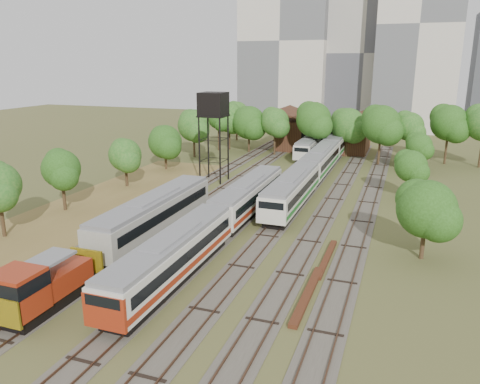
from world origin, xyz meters
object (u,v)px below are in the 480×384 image
at_px(water_tower, 213,107).
at_px(shunter_locomotive, 39,287).
at_px(railcar_green_set, 320,161).
at_px(railcar_red_set, 217,221).

bearing_deg(water_tower, shunter_locomotive, -85.28).
xyz_separation_m(shunter_locomotive, water_tower, (-3.00, 36.37, 8.41)).
bearing_deg(shunter_locomotive, railcar_green_set, 77.57).
xyz_separation_m(railcar_red_set, railcar_green_set, (4.00, 29.64, 0.08)).
height_order(railcar_red_set, water_tower, water_tower).
relative_size(railcar_red_set, shunter_locomotive, 4.27).
distance_m(railcar_red_set, water_tower, 23.99).
relative_size(shunter_locomotive, water_tower, 0.67).
bearing_deg(railcar_red_set, water_tower, 113.57).
bearing_deg(railcar_green_set, shunter_locomotive, -102.43).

